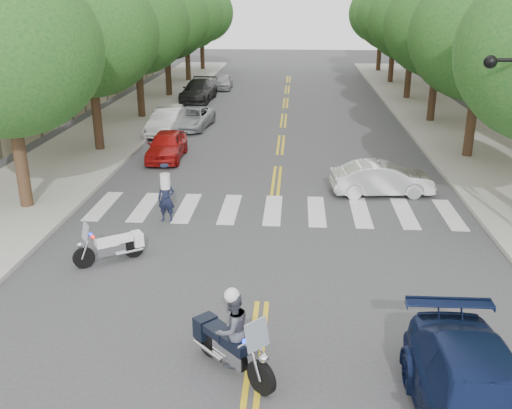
# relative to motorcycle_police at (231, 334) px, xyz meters

# --- Properties ---
(ground) EXTENTS (140.00, 140.00, 0.00)m
(ground) POSITION_rel_motorcycle_police_xyz_m (0.46, 2.79, -0.85)
(ground) COLOR #38383A
(ground) RESTS_ON ground
(sidewalk_left) EXTENTS (5.00, 60.00, 0.15)m
(sidewalk_left) POSITION_rel_motorcycle_police_xyz_m (-9.04, 24.79, -0.78)
(sidewalk_left) COLOR #9E9991
(sidewalk_left) RESTS_ON ground
(sidewalk_right) EXTENTS (5.00, 60.00, 0.15)m
(sidewalk_right) POSITION_rel_motorcycle_police_xyz_m (9.96, 24.79, -0.78)
(sidewalk_right) COLOR #9E9991
(sidewalk_right) RESTS_ON ground
(tree_l_0) EXTENTS (6.40, 6.40, 8.45)m
(tree_l_0) POSITION_rel_motorcycle_police_xyz_m (-8.34, 8.79, 4.70)
(tree_l_0) COLOR #382316
(tree_l_0) RESTS_ON ground
(tree_l_1) EXTENTS (6.40, 6.40, 8.45)m
(tree_l_1) POSITION_rel_motorcycle_police_xyz_m (-8.34, 16.79, 4.70)
(tree_l_1) COLOR #382316
(tree_l_1) RESTS_ON ground
(tree_l_2) EXTENTS (6.40, 6.40, 8.45)m
(tree_l_2) POSITION_rel_motorcycle_police_xyz_m (-8.34, 24.79, 4.70)
(tree_l_2) COLOR #382316
(tree_l_2) RESTS_ON ground
(tree_l_3) EXTENTS (6.40, 6.40, 8.45)m
(tree_l_3) POSITION_rel_motorcycle_police_xyz_m (-8.34, 32.79, 4.70)
(tree_l_3) COLOR #382316
(tree_l_3) RESTS_ON ground
(tree_l_4) EXTENTS (6.40, 6.40, 8.45)m
(tree_l_4) POSITION_rel_motorcycle_police_xyz_m (-8.34, 40.79, 4.70)
(tree_l_4) COLOR #382316
(tree_l_4) RESTS_ON ground
(tree_l_5) EXTENTS (6.40, 6.40, 8.45)m
(tree_l_5) POSITION_rel_motorcycle_police_xyz_m (-8.34, 48.79, 4.70)
(tree_l_5) COLOR #382316
(tree_l_5) RESTS_ON ground
(tree_r_1) EXTENTS (6.40, 6.40, 8.45)m
(tree_r_1) POSITION_rel_motorcycle_police_xyz_m (9.26, 16.79, 4.70)
(tree_r_1) COLOR #382316
(tree_r_1) RESTS_ON ground
(tree_r_2) EXTENTS (6.40, 6.40, 8.45)m
(tree_r_2) POSITION_rel_motorcycle_police_xyz_m (9.26, 24.79, 4.70)
(tree_r_2) COLOR #382316
(tree_r_2) RESTS_ON ground
(tree_r_3) EXTENTS (6.40, 6.40, 8.45)m
(tree_r_3) POSITION_rel_motorcycle_police_xyz_m (9.26, 32.79, 4.70)
(tree_r_3) COLOR #382316
(tree_r_3) RESTS_ON ground
(tree_r_4) EXTENTS (6.40, 6.40, 8.45)m
(tree_r_4) POSITION_rel_motorcycle_police_xyz_m (9.26, 40.79, 4.70)
(tree_r_4) COLOR #382316
(tree_r_4) RESTS_ON ground
(tree_r_5) EXTENTS (6.40, 6.40, 8.45)m
(tree_r_5) POSITION_rel_motorcycle_police_xyz_m (9.26, 48.79, 4.70)
(tree_r_5) COLOR #382316
(tree_r_5) RESTS_ON ground
(motorcycle_police) EXTENTS (1.84, 1.85, 1.92)m
(motorcycle_police) POSITION_rel_motorcycle_police_xyz_m (0.00, 0.00, 0.00)
(motorcycle_police) COLOR black
(motorcycle_police) RESTS_ON ground
(motorcycle_parked) EXTENTS (1.81, 1.36, 1.33)m
(motorcycle_parked) POSITION_rel_motorcycle_police_xyz_m (-3.89, 4.87, -0.39)
(motorcycle_parked) COLOR black
(motorcycle_parked) RESTS_ON ground
(officer_standing) EXTENTS (0.62, 0.44, 1.61)m
(officer_standing) POSITION_rel_motorcycle_police_xyz_m (-3.08, 8.03, -0.05)
(officer_standing) COLOR #161A33
(officer_standing) RESTS_ON ground
(convertible) EXTENTS (3.98, 1.75, 1.27)m
(convertible) POSITION_rel_motorcycle_police_xyz_m (4.54, 11.29, -0.22)
(convertible) COLOR silver
(convertible) RESTS_ON ground
(sedan_blue) EXTENTS (2.12, 5.11, 1.48)m
(sedan_blue) POSITION_rel_motorcycle_police_xyz_m (4.43, -1.71, -0.11)
(sedan_blue) COLOR #101B42
(sedan_blue) RESTS_ON ground
(parked_car_a) EXTENTS (1.65, 3.88, 1.31)m
(parked_car_a) POSITION_rel_motorcycle_police_xyz_m (-4.76, 15.72, -0.20)
(parked_car_a) COLOR #A91212
(parked_car_a) RESTS_ON ground
(parked_car_b) EXTENTS (1.67, 4.24, 1.37)m
(parked_car_b) POSITION_rel_motorcycle_police_xyz_m (-5.84, 20.79, -0.16)
(parked_car_b) COLOR #B9B9B9
(parked_car_b) RESTS_ON ground
(parked_car_c) EXTENTS (2.36, 4.39, 1.17)m
(parked_car_c) POSITION_rel_motorcycle_police_xyz_m (-4.74, 22.29, -0.27)
(parked_car_c) COLOR #95979C
(parked_car_c) RESTS_ON ground
(parked_car_d) EXTENTS (2.30, 5.20, 1.48)m
(parked_car_d) POSITION_rel_motorcycle_police_xyz_m (-5.84, 31.29, -0.11)
(parked_car_d) COLOR black
(parked_car_d) RESTS_ON ground
(parked_car_e) EXTENTS (1.44, 3.46, 1.17)m
(parked_car_e) POSITION_rel_motorcycle_police_xyz_m (-4.74, 36.79, -0.27)
(parked_car_e) COLOR #97979C
(parked_car_e) RESTS_ON ground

